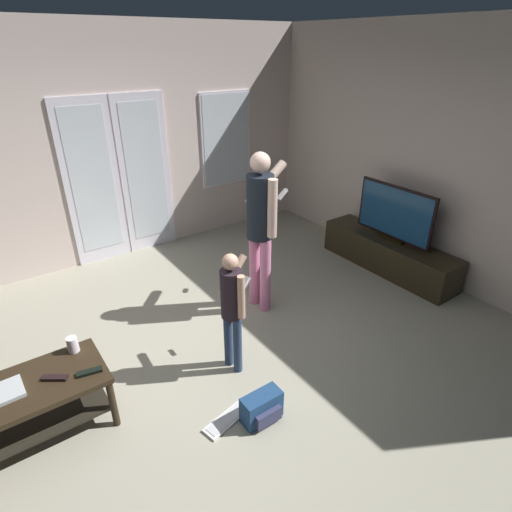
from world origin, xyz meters
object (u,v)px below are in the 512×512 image
backpack (262,408)px  loose_keyboard (230,417)px  cup_near_edge (73,345)px  dvd_remote_slim (90,372)px  person_child (232,303)px  tv_remote_black (55,378)px  flat_screen_tv (395,213)px  person_adult (261,220)px  coffee_table (25,402)px  tv_stand (388,254)px

backpack → loose_keyboard: size_ratio=0.67×
cup_near_edge → dvd_remote_slim: (0.03, -0.31, -0.05)m
person_child → backpack: size_ratio=3.57×
person_child → tv_remote_black: person_child is taller
flat_screen_tv → person_child: bearing=-171.5°
dvd_remote_slim → person_child: bearing=6.5°
flat_screen_tv → loose_keyboard: flat_screen_tv is taller
cup_near_edge → loose_keyboard: bearing=-46.6°
person_adult → person_child: (-0.75, -0.63, -0.33)m
person_child → loose_keyboard: person_child is taller
coffee_table → tv_remote_black: bearing=-11.0°
coffee_table → flat_screen_tv: 4.05m
person_child → loose_keyboard: (-0.34, -0.46, -0.64)m
flat_screen_tv → tv_remote_black: bearing=-177.1°
tv_stand → flat_screen_tv: (-0.00, 0.00, 0.53)m
coffee_table → loose_keyboard: coffee_table is taller
person_adult → backpack: (-0.89, -1.23, -0.87)m
tv_remote_black → tv_stand: bearing=38.5°
backpack → flat_screen_tv: bearing=20.3°
tv_stand → cup_near_edge: bearing=179.4°
cup_near_edge → person_adult: bearing=6.9°
coffee_table → flat_screen_tv: size_ratio=1.07×
cup_near_edge → dvd_remote_slim: size_ratio=0.72×
coffee_table → flat_screen_tv: bearing=2.2°
loose_keyboard → dvd_remote_slim: bearing=144.8°
person_adult → backpack: person_adult is taller
cup_near_edge → person_child: bearing=-19.3°
backpack → tv_remote_black: (-1.19, 0.78, 0.35)m
tv_stand → backpack: 2.80m
backpack → dvd_remote_slim: dvd_remote_slim is taller
coffee_table → tv_remote_black: size_ratio=6.37×
person_adult → loose_keyboard: (-1.08, -1.09, -0.97)m
tv_stand → loose_keyboard: bearing=-163.7°
cup_near_edge → dvd_remote_slim: 0.31m
tv_stand → dvd_remote_slim: dvd_remote_slim is taller
backpack → dvd_remote_slim: bearing=144.6°
flat_screen_tv → loose_keyboard: (-2.82, -0.83, -0.72)m
coffee_table → dvd_remote_slim: 0.46m
coffee_table → tv_stand: size_ratio=0.62×
coffee_table → backpack: (1.40, -0.82, -0.22)m
person_adult → dvd_remote_slim: 2.01m
tv_stand → flat_screen_tv: 0.53m
tv_stand → person_child: (-2.49, -0.37, 0.46)m
tv_remote_black → loose_keyboard: bearing=3.2°
loose_keyboard → flat_screen_tv: bearing=16.4°
coffee_table → backpack: bearing=-30.3°
tv_stand → person_adult: size_ratio=1.06×
flat_screen_tv → dvd_remote_slim: (-3.61, -0.27, -0.27)m
person_adult → loose_keyboard: size_ratio=3.58×
person_adult → loose_keyboard: bearing=-134.8°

